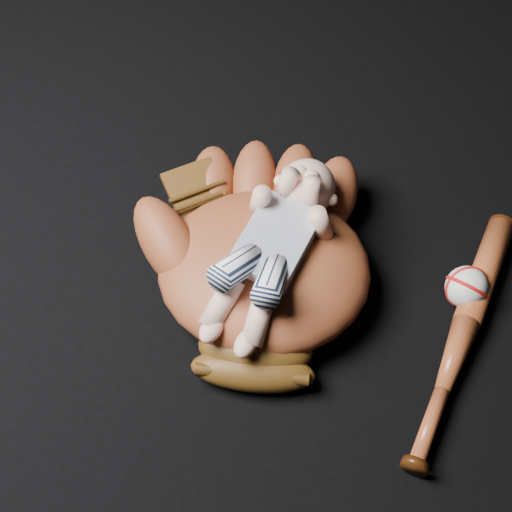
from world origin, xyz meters
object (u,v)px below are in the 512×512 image
at_px(newborn_baby, 268,252).
at_px(baseball, 467,287).
at_px(baseball_glove, 264,263).
at_px(baseball_bat, 462,336).

distance_m(newborn_baby, baseball, 0.33).
xyz_separation_m(newborn_baby, baseball, (0.28, 0.15, -0.09)).
distance_m(baseball_glove, newborn_baby, 0.05).
bearing_deg(baseball, newborn_baby, -151.19).
height_order(baseball_glove, newborn_baby, newborn_baby).
xyz_separation_m(baseball_glove, newborn_baby, (0.01, -0.01, 0.05)).
relative_size(baseball_bat, baseball, 6.88).
xyz_separation_m(baseball_glove, baseball, (0.29, 0.15, -0.04)).
height_order(baseball_bat, baseball, baseball).
bearing_deg(newborn_baby, baseball_glove, 140.61).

